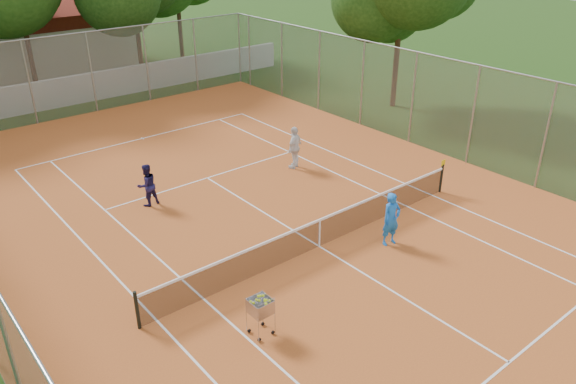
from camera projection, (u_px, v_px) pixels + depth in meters
ground at (319, 247)px, 17.13m from camera, size 120.00×120.00×0.00m
court_pad at (319, 247)px, 17.12m from camera, size 18.00×34.00×0.02m
court_lines at (319, 246)px, 17.12m from camera, size 10.98×23.78×0.01m
tennis_net at (320, 233)px, 16.90m from camera, size 11.88×0.10×0.98m
perimeter_fence at (321, 188)px, 16.24m from camera, size 18.00×34.00×4.00m
boundary_wall at (81, 89)px, 29.95m from camera, size 26.00×0.30×1.50m
player_near at (391, 219)px, 16.91m from camera, size 0.68×0.51×1.70m
player_far_left at (147, 185)px, 19.25m from camera, size 0.79×0.64×1.51m
player_far_right at (295, 147)px, 22.09m from camera, size 1.09×0.80×1.71m
ball_hopper at (261, 315)px, 13.32m from camera, size 0.63×0.63×1.10m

